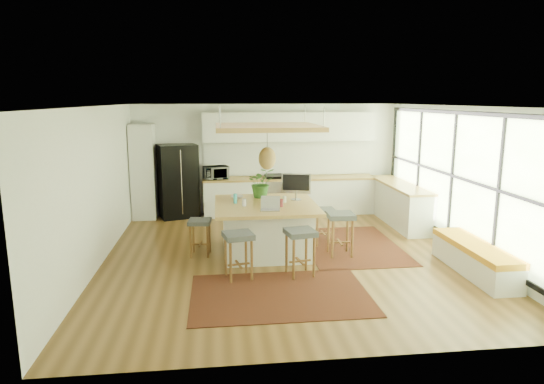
{
  "coord_description": "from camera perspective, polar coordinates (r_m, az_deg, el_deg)",
  "views": [
    {
      "loc": [
        -1.21,
        -8.12,
        2.82
      ],
      "look_at": [
        -0.2,
        0.5,
        1.1
      ],
      "focal_mm": 31.1,
      "sensor_mm": 36.0,
      "label": 1
    }
  ],
  "objects": [
    {
      "name": "floor",
      "position": [
        8.68,
        1.71,
        -7.75
      ],
      "size": [
        7.0,
        7.0,
        0.0
      ],
      "primitive_type": "plane",
      "color": "brown",
      "rests_on": "ground"
    },
    {
      "name": "ceiling",
      "position": [
        8.21,
        1.82,
        10.36
      ],
      "size": [
        7.0,
        7.0,
        0.0
      ],
      "primitive_type": "plane",
      "rotation": [
        3.14,
        0.0,
        0.0
      ],
      "color": "white",
      "rests_on": "ground"
    },
    {
      "name": "laptop",
      "position": [
        8.11,
        -0.22,
        -1.4
      ],
      "size": [
        0.39,
        0.4,
        0.25
      ],
      "primitive_type": null,
      "rotation": [
        0.0,
        0.0,
        -0.16
      ],
      "color": "#A5A5AA",
      "rests_on": "island"
    },
    {
      "name": "fridge",
      "position": [
        11.53,
        -11.3,
        1.53
      ],
      "size": [
        1.04,
        0.91,
        1.76
      ],
      "primitive_type": null,
      "rotation": [
        0.0,
        0.0,
        0.3
      ],
      "color": "black",
      "rests_on": "floor"
    },
    {
      "name": "monitor",
      "position": [
        8.92,
        2.93,
        0.66
      ],
      "size": [
        0.6,
        0.35,
        0.52
      ],
      "primitive_type": null,
      "rotation": [
        0.0,
        0.0,
        -0.28
      ],
      "color": "#A5A5AA",
      "rests_on": "island"
    },
    {
      "name": "range",
      "position": [
        11.64,
        0.91,
        -0.29
      ],
      "size": [
        0.76,
        0.62,
        1.0
      ],
      "primitive_type": null,
      "color": "#A5A5AA",
      "rests_on": "floor"
    },
    {
      "name": "wall_right",
      "position": [
        9.38,
        21.81,
        1.38
      ],
      "size": [
        0.0,
        7.0,
        7.0
      ],
      "primitive_type": "plane",
      "rotation": [
        1.57,
        0.0,
        -1.57
      ],
      "color": "silver",
      "rests_on": "ground"
    },
    {
      "name": "back_counter_top",
      "position": [
        11.6,
        2.14,
        1.68
      ],
      "size": [
        4.24,
        0.64,
        0.05
      ],
      "primitive_type": "cube",
      "color": "olive",
      "rests_on": "back_counter_base"
    },
    {
      "name": "island_plant",
      "position": [
        9.16,
        -1.31,
        0.75
      ],
      "size": [
        0.59,
        0.65,
        0.46
      ],
      "primitive_type": "imported",
      "rotation": [
        0.0,
        0.0,
        0.12
      ],
      "color": "#1E4C19",
      "rests_on": "island"
    },
    {
      "name": "window_bench",
      "position": [
        8.48,
        23.31,
        -7.39
      ],
      "size": [
        0.52,
        2.0,
        0.5
      ],
      "primitive_type": null,
      "color": "silver",
      "rests_on": "floor"
    },
    {
      "name": "island_bottle_2",
      "position": [
        8.37,
        1.14,
        -1.18
      ],
      "size": [
        0.07,
        0.07,
        0.19
      ],
      "primitive_type": "cylinder",
      "color": "maroon",
      "rests_on": "island"
    },
    {
      "name": "island_bottle_3",
      "position": [
        8.72,
        1.48,
        -0.68
      ],
      "size": [
        0.07,
        0.07,
        0.19
      ],
      "primitive_type": "cylinder",
      "color": "silver",
      "rests_on": "island"
    },
    {
      "name": "stool_near_right",
      "position": [
        7.69,
        3.42,
        -7.53
      ],
      "size": [
        0.53,
        0.53,
        0.76
      ],
      "primitive_type": null,
      "rotation": [
        0.0,
        0.0,
        0.18
      ],
      "color": "#3D4143",
      "rests_on": "floor"
    },
    {
      "name": "island_bottle_1",
      "position": [
        8.45,
        -3.37,
        -1.08
      ],
      "size": [
        0.07,
        0.07,
        0.19
      ],
      "primitive_type": "cylinder",
      "color": "silver",
      "rests_on": "island"
    },
    {
      "name": "rug_near",
      "position": [
        7.06,
        0.98,
        -12.31
      ],
      "size": [
        2.6,
        1.8,
        0.01
      ],
      "primitive_type": "cube",
      "color": "black",
      "rests_on": "floor"
    },
    {
      "name": "microwave",
      "position": [
        11.37,
        -6.81,
        2.51
      ],
      "size": [
        0.62,
        0.45,
        0.38
      ],
      "primitive_type": "imported",
      "rotation": [
        0.0,
        0.0,
        0.27
      ],
      "color": "#A5A5AA",
      "rests_on": "back_counter_top"
    },
    {
      "name": "back_counter_base",
      "position": [
        11.68,
        2.12,
        -0.55
      ],
      "size": [
        4.2,
        0.6,
        0.88
      ],
      "primitive_type": "cube",
      "color": "silver",
      "rests_on": "floor"
    },
    {
      "name": "rug_right",
      "position": [
        9.39,
        9.51,
        -6.4
      ],
      "size": [
        1.8,
        2.6,
        0.01
      ],
      "primitive_type": "cube",
      "color": "black",
      "rests_on": "floor"
    },
    {
      "name": "right_counter_top",
      "position": [
        11.11,
        15.32,
        0.85
      ],
      "size": [
        0.64,
        2.54,
        0.05
      ],
      "primitive_type": "cube",
      "color": "olive",
      "rests_on": "right_counter_base"
    },
    {
      "name": "stool_right_back",
      "position": [
        9.33,
        6.24,
        -4.19
      ],
      "size": [
        0.43,
        0.43,
        0.72
      ],
      "primitive_type": null,
      "rotation": [
        0.0,
        0.0,
        1.59
      ],
      "color": "#3D4143",
      "rests_on": "floor"
    },
    {
      "name": "island_bottle_0",
      "position": [
        8.69,
        -4.45,
        -0.75
      ],
      "size": [
        0.07,
        0.07,
        0.19
      ],
      "primitive_type": "cylinder",
      "color": "#32B9CA",
      "rests_on": "island"
    },
    {
      "name": "island",
      "position": [
        8.76,
        -0.76,
        -4.38
      ],
      "size": [
        1.85,
        1.85,
        0.93
      ],
      "primitive_type": null,
      "color": "olive",
      "rests_on": "floor"
    },
    {
      "name": "stool_right_front",
      "position": [
        8.71,
        8.24,
        -5.36
      ],
      "size": [
        0.48,
        0.48,
        0.8
      ],
      "primitive_type": null,
      "rotation": [
        0.0,
        0.0,
        1.54
      ],
      "color": "#3D4143",
      "rests_on": "floor"
    },
    {
      "name": "ceiling_panel",
      "position": [
        8.61,
        -0.59,
        6.07
      ],
      "size": [
        1.86,
        1.86,
        0.8
      ],
      "primitive_type": null,
      "color": "olive",
      "rests_on": "ceiling"
    },
    {
      "name": "upper_cabinets",
      "position": [
        11.6,
        2.08,
        7.89
      ],
      "size": [
        4.2,
        0.34,
        0.7
      ],
      "primitive_type": "cube",
      "color": "silver",
      "rests_on": "wall_back"
    },
    {
      "name": "stool_near_left",
      "position": [
        7.56,
        -4.07,
        -7.86
      ],
      "size": [
        0.53,
        0.53,
        0.75
      ],
      "primitive_type": null,
      "rotation": [
        0.0,
        0.0,
        0.21
      ],
      "color": "#3D4143",
      "rests_on": "floor"
    },
    {
      "name": "backsplash",
      "position": [
        11.83,
        1.93,
        4.07
      ],
      "size": [
        4.2,
        0.02,
        0.8
      ],
      "primitive_type": "cube",
      "color": "white",
      "rests_on": "wall_back"
    },
    {
      "name": "pantry",
      "position": [
        11.56,
        -15.28,
        2.38
      ],
      "size": [
        0.55,
        0.6,
        2.25
      ],
      "primitive_type": "cube",
      "color": "silver",
      "rests_on": "floor"
    },
    {
      "name": "window_wall",
      "position": [
        9.36,
        21.67,
        1.68
      ],
      "size": [
        0.1,
        6.2,
        2.6
      ],
      "primitive_type": null,
      "color": "black",
      "rests_on": "wall_right"
    },
    {
      "name": "wall_back",
      "position": [
        11.78,
        -0.74,
        4.04
      ],
      "size": [
        6.5,
        0.0,
        6.5
      ],
      "primitive_type": "plane",
      "rotation": [
        1.57,
        0.0,
        0.0
      ],
      "color": "silver",
      "rests_on": "ground"
    },
    {
      "name": "wall_left",
      "position": [
        8.5,
        -20.45,
        0.53
      ],
      "size": [
        0.0,
        7.0,
        7.0
      ],
      "primitive_type": "plane",
      "rotation": [
        1.57,
        0.0,
        1.57
      ],
      "color": "silver",
      "rests_on": "ground"
    },
    {
      "name": "stool_left_side",
      "position": [
        8.73,
        -8.69,
        -5.33
      ],
      "size": [
        0.44,
        0.44,
        0.67
      ],
      "primitive_type": null,
      "rotation": [
        0.0,
        0.0,
        -1.68
      ],
      "color": "#3D4143",
      "rests_on": "floor"
    },
    {
      "name": "island_bowl",
      "position": [
        9.08,
        -4.26,
        -0.64
      ],
      "size": [
        0.24,
        0.24,
        0.06
      ],
      "primitive_type": "imported",
      "rotation": [
        0.0,
        0.0,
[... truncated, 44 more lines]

